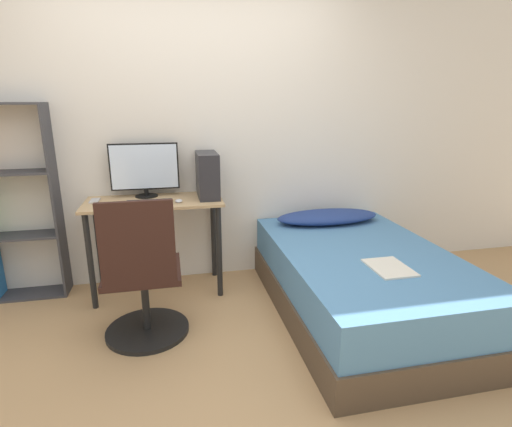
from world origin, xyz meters
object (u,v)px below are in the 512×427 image
object	(u,v)px
pc_tower	(207,175)
monitor	(145,169)
keyboard	(149,202)
office_chair	(143,286)
bed	(361,282)

from	to	relation	value
pc_tower	monitor	bearing A→B (deg)	167.56
monitor	pc_tower	world-z (taller)	monitor
monitor	keyboard	world-z (taller)	monitor
keyboard	office_chair	bearing A→B (deg)	-94.28
office_chair	pc_tower	world-z (taller)	pc_tower
office_chair	bed	distance (m)	1.55
office_chair	bed	bearing A→B (deg)	0.16
pc_tower	bed	bearing A→B (deg)	-35.26
office_chair	pc_tower	bearing A→B (deg)	55.49
bed	pc_tower	size ratio (longest dim) A/B	4.93
bed	pc_tower	xyz separation A→B (m)	(-1.04, 0.73, 0.71)
bed	pc_tower	bearing A→B (deg)	144.74
keyboard	bed	bearing A→B (deg)	-21.63
bed	monitor	xyz separation A→B (m)	(-1.53, 0.84, 0.76)
monitor	pc_tower	size ratio (longest dim) A/B	1.42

